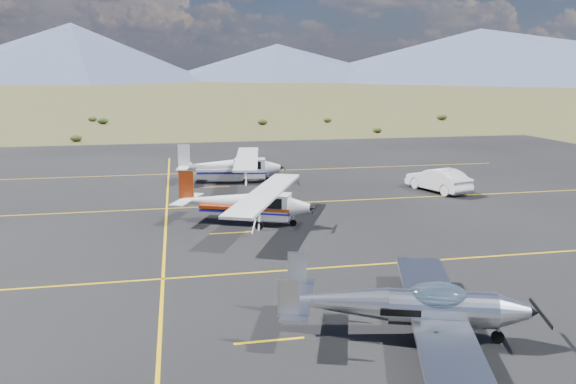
{
  "coord_description": "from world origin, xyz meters",
  "views": [
    {
      "loc": [
        -5.3,
        -17.75,
        7.32
      ],
      "look_at": [
        -0.04,
        8.66,
        1.6
      ],
      "focal_mm": 35.0,
      "sensor_mm": 36.0,
      "label": 1
    }
  ],
  "objects_px": {
    "sedan": "(438,180)",
    "aircraft_cessna": "(246,202)",
    "aircraft_plain": "(232,166)",
    "aircraft_low_wing": "(412,306)"
  },
  "relations": [
    {
      "from": "aircraft_cessna",
      "to": "aircraft_plain",
      "type": "bearing_deg",
      "value": 111.21
    },
    {
      "from": "sedan",
      "to": "aircraft_cessna",
      "type": "bearing_deg",
      "value": 4.45
    },
    {
      "from": "aircraft_plain",
      "to": "aircraft_cessna",
      "type": "bearing_deg",
      "value": -83.47
    },
    {
      "from": "sedan",
      "to": "aircraft_low_wing",
      "type": "bearing_deg",
      "value": 43.7
    },
    {
      "from": "aircraft_cessna",
      "to": "aircraft_plain",
      "type": "xyz_separation_m",
      "value": [
        0.37,
        10.86,
        0.04
      ]
    },
    {
      "from": "aircraft_plain",
      "to": "sedan",
      "type": "xyz_separation_m",
      "value": [
        12.43,
        -5.46,
        -0.43
      ]
    },
    {
      "from": "sedan",
      "to": "aircraft_plain",
      "type": "bearing_deg",
      "value": -42.11
    },
    {
      "from": "aircraft_plain",
      "to": "sedan",
      "type": "height_order",
      "value": "aircraft_plain"
    },
    {
      "from": "aircraft_cessna",
      "to": "aircraft_plain",
      "type": "height_order",
      "value": "aircraft_plain"
    },
    {
      "from": "aircraft_plain",
      "to": "sedan",
      "type": "bearing_deg",
      "value": -15.22
    }
  ]
}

